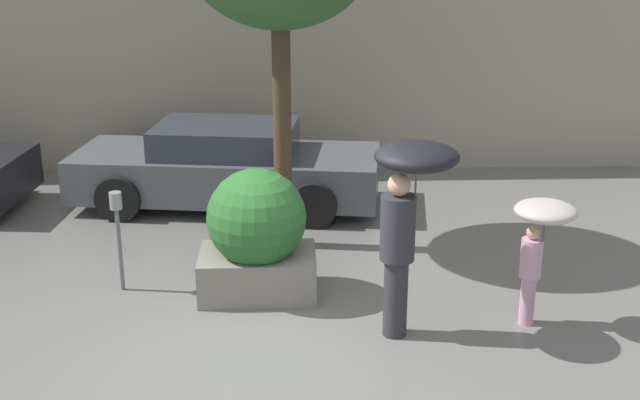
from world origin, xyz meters
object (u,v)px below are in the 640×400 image
(person_adult, at_px, (408,199))
(parking_meter, at_px, (117,220))
(person_child, at_px, (541,230))
(parked_car_near, at_px, (227,167))
(planter_box, at_px, (257,234))

(person_adult, relative_size, parking_meter, 1.72)
(person_adult, xyz_separation_m, person_child, (1.42, 0.17, -0.42))
(parked_car_near, distance_m, parking_meter, 3.22)
(person_child, distance_m, parked_car_near, 5.44)
(planter_box, bearing_deg, person_adult, -34.38)
(planter_box, height_order, parked_car_near, planter_box)
(person_child, height_order, parked_car_near, person_child)
(planter_box, height_order, parking_meter, planter_box)
(planter_box, xyz_separation_m, parked_car_near, (-0.58, 3.21, -0.14))
(parked_car_near, relative_size, parking_meter, 3.95)
(parked_car_near, bearing_deg, planter_box, -161.99)
(person_adult, bearing_deg, parked_car_near, 125.37)
(parked_car_near, height_order, parking_meter, parked_car_near)
(person_child, relative_size, parked_car_near, 0.29)
(person_adult, distance_m, parked_car_near, 4.85)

